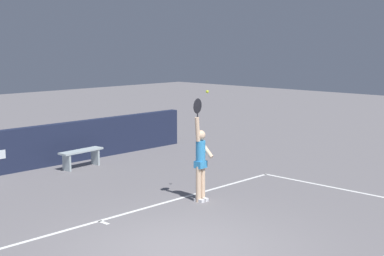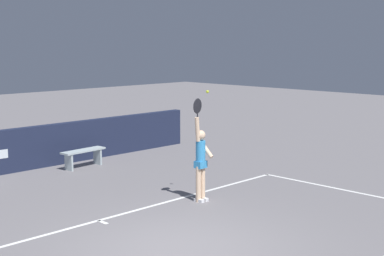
% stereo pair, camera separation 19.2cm
% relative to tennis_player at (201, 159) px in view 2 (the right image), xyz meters
% --- Properties ---
extents(ground_plane, '(60.00, 60.00, 0.00)m').
position_rel_tennis_player_xyz_m(ground_plane, '(-2.49, -1.83, -0.98)').
color(ground_plane, slate).
extents(court_lines, '(11.46, 5.18, 0.00)m').
position_rel_tennis_player_xyz_m(court_lines, '(-2.49, -2.02, -0.98)').
color(court_lines, white).
rests_on(court_lines, ground).
extents(tennis_player, '(0.44, 0.42, 2.39)m').
position_rel_tennis_player_xyz_m(tennis_player, '(0.00, 0.00, 0.00)').
color(tennis_player, beige).
rests_on(tennis_player, ground).
extents(tennis_ball, '(0.07, 0.07, 0.07)m').
position_rel_tennis_player_xyz_m(tennis_ball, '(0.31, 0.08, 1.51)').
color(tennis_ball, '#C7DC2C').
extents(courtside_bench_near, '(1.41, 0.47, 0.52)m').
position_rel_tennis_player_xyz_m(courtside_bench_near, '(0.17, 4.86, -0.59)').
color(courtside_bench_near, '#AABABC').
rests_on(courtside_bench_near, ground).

